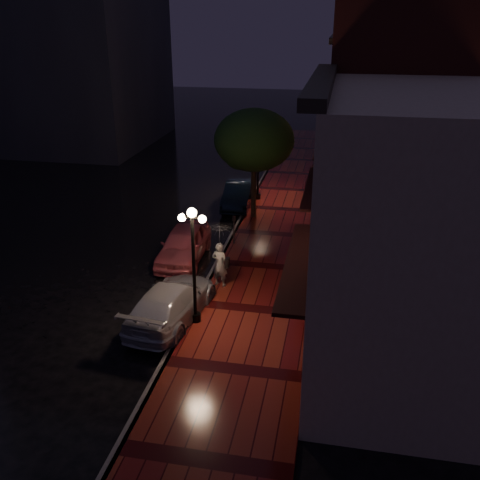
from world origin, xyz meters
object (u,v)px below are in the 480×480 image
Objects in this scene: street_tree at (254,142)px; parking_meter at (234,227)px; navy_car at (239,194)px; streetlamp_far at (258,159)px; silver_car at (171,302)px; pink_car at (184,244)px; streetlamp_near at (194,259)px; woman_with_umbrella at (220,246)px.

parking_meter is (-0.31, -3.84, -3.24)m from street_tree.
streetlamp_far is at bearing 45.93° from navy_car.
street_tree reaches higher than silver_car.
navy_car is at bearing -82.83° from silver_car.
parking_meter reaches higher than pink_car.
street_tree is 5.03m from parking_meter.
streetlamp_far is 13.99m from silver_car.
parking_meter reaches higher than silver_car.
streetlamp_far reaches higher than navy_car.
parking_meter is at bearing -94.59° from street_tree.
streetlamp_near is at bearing -91.35° from street_tree.
woman_with_umbrella is at bearing -107.04° from silver_car.
woman_with_umbrella is 1.86× the size of parking_meter.
parking_meter is at bearing -90.18° from silver_car.
streetlamp_near is 14.00m from streetlamp_far.
woman_with_umbrella is at bearing -88.70° from streetlamp_far.
parking_meter is at bearing 44.09° from pink_car.
pink_car reaches higher than navy_car.
street_tree is 2.21× the size of woman_with_umbrella.
streetlamp_near is 3.07× the size of parking_meter.
silver_car is at bearing -96.37° from street_tree.
pink_car is 3.42m from woman_with_umbrella.
street_tree is (0.26, -3.01, 1.64)m from streetlamp_far.
parking_meter is at bearing 90.40° from streetlamp_near.
parking_meter reaches higher than navy_car.
streetlamp_far is at bearing 90.00° from streetlamp_near.
navy_car is at bearing 122.14° from street_tree.
street_tree reaches higher than streetlamp_near.
woman_with_umbrella is 4.40m from parking_meter.
streetlamp_near is 5.87m from pink_car.
navy_car is 3.06× the size of parking_meter.
parking_meter is at bearing -90.41° from streetlamp_far.
streetlamp_far is at bearing 94.91° from street_tree.
street_tree is 8.48m from woman_with_umbrella.
navy_car is 12.74m from silver_car.
streetlamp_far reaches higher than silver_car.
street_tree is 4.13× the size of parking_meter.
parking_meter is (-0.05, 7.15, -1.60)m from streetlamp_near.
silver_car is at bearing 169.72° from streetlamp_near.
navy_car is at bearing 94.21° from streetlamp_near.
navy_car is at bearing -131.21° from streetlamp_far.
pink_car is at bearing -110.99° from street_tree.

